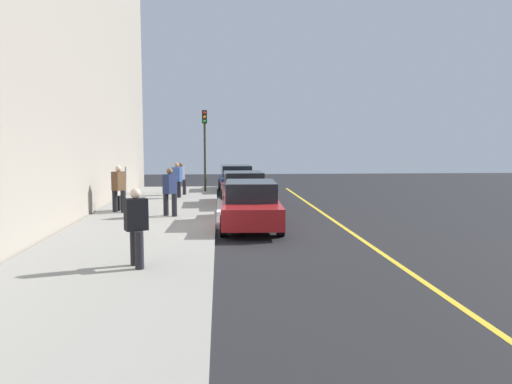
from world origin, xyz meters
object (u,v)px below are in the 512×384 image
(parked_car_red, at_px, (251,205))
(traffic_light_pole, at_px, (205,137))
(pedestrian_black_coat, at_px, (136,225))
(rolling_suitcase, at_px, (117,203))
(pedestrian_brown_coat, at_px, (119,187))
(parked_car_maroon, at_px, (244,189))
(pedestrian_navy_coat, at_px, (170,190))
(parked_car_navy, at_px, (236,179))
(pedestrian_blue_coat, at_px, (177,179))
(pedestrian_grey_coat, at_px, (181,178))

(parked_car_red, distance_m, traffic_light_pole, 11.33)
(pedestrian_black_coat, height_order, rolling_suitcase, pedestrian_black_coat)
(pedestrian_brown_coat, bearing_deg, traffic_light_pole, 159.26)
(parked_car_maroon, distance_m, pedestrian_navy_coat, 4.51)
(parked_car_red, relative_size, traffic_light_pole, 1.08)
(parked_car_navy, height_order, pedestrian_black_coat, pedestrian_black_coat)
(parked_car_navy, distance_m, pedestrian_black_coat, 17.49)
(parked_car_red, relative_size, rolling_suitcase, 5.08)
(pedestrian_black_coat, distance_m, pedestrian_blue_coat, 13.35)
(pedestrian_brown_coat, bearing_deg, pedestrian_blue_coat, 159.77)
(parked_car_maroon, distance_m, parked_car_red, 5.37)
(traffic_light_pole, bearing_deg, rolling_suitcase, -23.01)
(pedestrian_brown_coat, bearing_deg, rolling_suitcase, -161.53)
(parked_car_navy, distance_m, pedestrian_brown_coat, 9.95)
(parked_car_red, xyz_separation_m, traffic_light_pole, (-10.94, -1.79, 2.33))
(traffic_light_pole, bearing_deg, pedestrian_navy_coat, -6.24)
(pedestrian_black_coat, distance_m, traffic_light_pole, 16.65)
(parked_car_maroon, relative_size, rolling_suitcase, 4.64)
(parked_car_red, height_order, pedestrian_blue_coat, pedestrian_blue_coat)
(parked_car_red, bearing_deg, parked_car_navy, -179.62)
(pedestrian_blue_coat, xyz_separation_m, traffic_light_pole, (-3.15, 1.24, 2.05))
(parked_car_navy, distance_m, pedestrian_grey_coat, 3.78)
(parked_car_navy, height_order, pedestrian_grey_coat, pedestrian_grey_coat)
(parked_car_navy, bearing_deg, pedestrian_blue_coat, -36.90)
(pedestrian_grey_coat, distance_m, pedestrian_brown_coat, 6.59)
(pedestrian_black_coat, height_order, pedestrian_blue_coat, pedestrian_black_coat)
(parked_car_navy, xyz_separation_m, parked_car_maroon, (6.36, 0.10, -0.00))
(parked_car_maroon, bearing_deg, parked_car_red, -0.25)
(pedestrian_navy_coat, height_order, traffic_light_pole, traffic_light_pole)
(parked_car_maroon, bearing_deg, pedestrian_grey_coat, -142.78)
(pedestrian_grey_coat, relative_size, pedestrian_brown_coat, 0.92)
(pedestrian_brown_coat, height_order, pedestrian_blue_coat, pedestrian_brown_coat)
(parked_car_red, xyz_separation_m, pedestrian_brown_coat, (-2.97, -4.81, 0.34))
(parked_car_navy, bearing_deg, parked_car_red, 0.38)
(parked_car_red, relative_size, pedestrian_brown_coat, 2.65)
(parked_car_red, bearing_deg, pedestrian_black_coat, -26.43)
(pedestrian_blue_coat, bearing_deg, pedestrian_navy_coat, 2.39)
(traffic_light_pole, bearing_deg, parked_car_navy, 114.69)
(pedestrian_brown_coat, bearing_deg, pedestrian_black_coat, 13.48)
(parked_car_maroon, xyz_separation_m, pedestrian_brown_coat, (2.39, -4.83, 0.34))
(pedestrian_grey_coat, relative_size, traffic_light_pole, 0.37)
(pedestrian_blue_coat, relative_size, pedestrian_navy_coat, 0.97)
(pedestrian_black_coat, height_order, pedestrian_navy_coat, pedestrian_navy_coat)
(pedestrian_black_coat, bearing_deg, parked_car_red, 153.57)
(pedestrian_brown_coat, bearing_deg, parked_car_navy, 151.61)
(parked_car_navy, relative_size, rolling_suitcase, 4.71)
(parked_car_navy, bearing_deg, rolling_suitcase, -30.59)
(parked_car_red, bearing_deg, pedestrian_navy_coat, -123.56)
(pedestrian_black_coat, bearing_deg, pedestrian_brown_coat, -166.52)
(parked_car_maroon, bearing_deg, pedestrian_brown_coat, -63.64)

